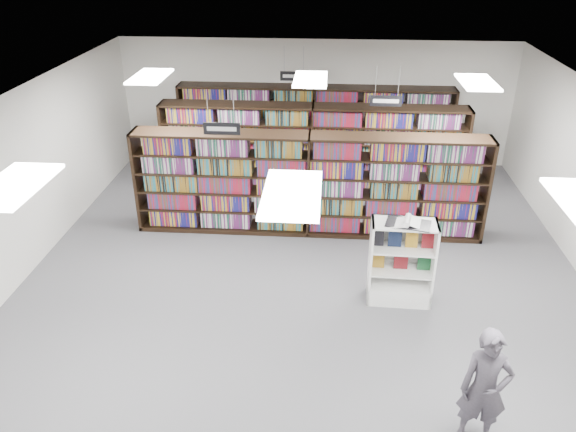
# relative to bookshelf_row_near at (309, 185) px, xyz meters

# --- Properties ---
(floor) EXTENTS (12.00, 12.00, 0.00)m
(floor) POSITION_rel_bookshelf_row_near_xyz_m (0.00, -2.00, -1.05)
(floor) COLOR #525156
(floor) RESTS_ON ground
(ceiling) EXTENTS (10.00, 12.00, 0.10)m
(ceiling) POSITION_rel_bookshelf_row_near_xyz_m (0.00, -2.00, 2.15)
(ceiling) COLOR white
(ceiling) RESTS_ON wall_back
(wall_back) EXTENTS (10.00, 0.10, 3.20)m
(wall_back) POSITION_rel_bookshelf_row_near_xyz_m (0.00, 4.00, 0.55)
(wall_back) COLOR white
(wall_back) RESTS_ON ground
(wall_left) EXTENTS (0.10, 12.00, 3.20)m
(wall_left) POSITION_rel_bookshelf_row_near_xyz_m (-5.00, -2.00, 0.55)
(wall_left) COLOR white
(wall_left) RESTS_ON ground
(bookshelf_row_near) EXTENTS (7.00, 0.60, 2.10)m
(bookshelf_row_near) POSITION_rel_bookshelf_row_near_xyz_m (0.00, 0.00, 0.00)
(bookshelf_row_near) COLOR black
(bookshelf_row_near) RESTS_ON floor
(bookshelf_row_mid) EXTENTS (7.00, 0.60, 2.10)m
(bookshelf_row_mid) POSITION_rel_bookshelf_row_near_xyz_m (0.00, 2.00, 0.00)
(bookshelf_row_mid) COLOR black
(bookshelf_row_mid) RESTS_ON floor
(bookshelf_row_far) EXTENTS (7.00, 0.60, 2.10)m
(bookshelf_row_far) POSITION_rel_bookshelf_row_near_xyz_m (0.00, 3.70, 0.00)
(bookshelf_row_far) COLOR black
(bookshelf_row_far) RESTS_ON floor
(aisle_sign_left) EXTENTS (0.65, 0.02, 0.80)m
(aisle_sign_left) POSITION_rel_bookshelf_row_near_xyz_m (-1.50, -1.00, 1.48)
(aisle_sign_left) COLOR #B2B2B7
(aisle_sign_left) RESTS_ON ceiling
(aisle_sign_right) EXTENTS (0.65, 0.02, 0.80)m
(aisle_sign_right) POSITION_rel_bookshelf_row_near_xyz_m (1.50, 1.00, 1.48)
(aisle_sign_right) COLOR #B2B2B7
(aisle_sign_right) RESTS_ON ceiling
(aisle_sign_center) EXTENTS (0.65, 0.02, 0.80)m
(aisle_sign_center) POSITION_rel_bookshelf_row_near_xyz_m (-0.50, 3.00, 1.48)
(aisle_sign_center) COLOR #B2B2B7
(aisle_sign_center) RESTS_ON ceiling
(troffer_front_left) EXTENTS (0.60, 1.20, 0.04)m
(troffer_front_left) POSITION_rel_bookshelf_row_near_xyz_m (-3.00, -5.00, 2.11)
(troffer_front_left) COLOR white
(troffer_front_left) RESTS_ON ceiling
(troffer_front_center) EXTENTS (0.60, 1.20, 0.04)m
(troffer_front_center) POSITION_rel_bookshelf_row_near_xyz_m (0.00, -5.00, 2.11)
(troffer_front_center) COLOR white
(troffer_front_center) RESTS_ON ceiling
(troffer_back_left) EXTENTS (0.60, 1.20, 0.04)m
(troffer_back_left) POSITION_rel_bookshelf_row_near_xyz_m (-3.00, 0.00, 2.11)
(troffer_back_left) COLOR white
(troffer_back_left) RESTS_ON ceiling
(troffer_back_center) EXTENTS (0.60, 1.20, 0.04)m
(troffer_back_center) POSITION_rel_bookshelf_row_near_xyz_m (0.00, 0.00, 2.11)
(troffer_back_center) COLOR white
(troffer_back_center) RESTS_ON ceiling
(troffer_back_right) EXTENTS (0.60, 1.20, 0.04)m
(troffer_back_right) POSITION_rel_bookshelf_row_near_xyz_m (3.00, 0.00, 2.11)
(troffer_back_right) COLOR white
(troffer_back_right) RESTS_ON ceiling
(endcap_display) EXTENTS (1.07, 0.56, 1.47)m
(endcap_display) POSITION_rel_bookshelf_row_near_xyz_m (1.63, -2.28, -0.56)
(endcap_display) COLOR white
(endcap_display) RESTS_ON floor
(open_book) EXTENTS (0.76, 0.54, 0.13)m
(open_book) POSITION_rel_bookshelf_row_near_xyz_m (1.66, -2.35, 0.45)
(open_book) COLOR black
(open_book) RESTS_ON endcap_display
(shopper) EXTENTS (0.62, 0.44, 1.62)m
(shopper) POSITION_rel_bookshelf_row_near_xyz_m (2.29, -5.19, -0.24)
(shopper) COLOR #4B4650
(shopper) RESTS_ON floor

